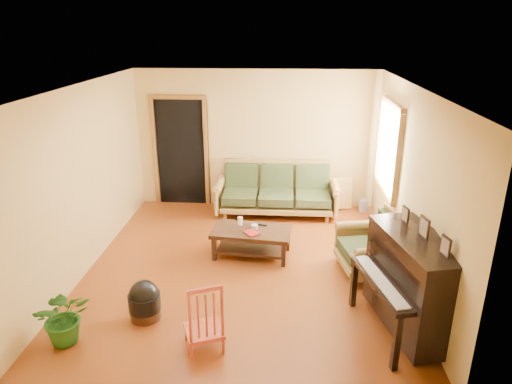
# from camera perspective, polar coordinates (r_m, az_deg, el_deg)

# --- Properties ---
(floor) EXTENTS (5.00, 5.00, 0.00)m
(floor) POSITION_cam_1_polar(r_m,az_deg,el_deg) (6.80, -1.42, -9.29)
(floor) COLOR #5B250C
(floor) RESTS_ON ground
(doorway) EXTENTS (1.08, 0.16, 2.05)m
(doorway) POSITION_cam_1_polar(r_m,az_deg,el_deg) (8.91, -9.40, 4.86)
(doorway) COLOR black
(doorway) RESTS_ON floor
(window) EXTENTS (0.12, 1.36, 1.46)m
(window) POSITION_cam_1_polar(r_m,az_deg,el_deg) (7.60, 16.30, 5.35)
(window) COLOR white
(window) RESTS_ON right_wall
(sofa) EXTENTS (2.22, 0.94, 0.95)m
(sofa) POSITION_cam_1_polar(r_m,az_deg,el_deg) (8.40, 2.57, 0.22)
(sofa) COLOR olive
(sofa) RESTS_ON floor
(coffee_table) EXTENTS (1.24, 0.77, 0.43)m
(coffee_table) POSITION_cam_1_polar(r_m,az_deg,el_deg) (7.01, -0.55, -6.32)
(coffee_table) COLOR black
(coffee_table) RESTS_ON floor
(armchair) EXTENTS (1.03, 1.06, 0.91)m
(armchair) POSITION_cam_1_polar(r_m,az_deg,el_deg) (6.64, 13.84, -6.25)
(armchair) COLOR olive
(armchair) RESTS_ON floor
(piano) EXTENTS (1.09, 1.50, 1.19)m
(piano) POSITION_cam_1_polar(r_m,az_deg,el_deg) (5.50, 18.96, -11.00)
(piano) COLOR black
(piano) RESTS_ON floor
(footstool) EXTENTS (0.45, 0.45, 0.37)m
(footstool) POSITION_cam_1_polar(r_m,az_deg,el_deg) (5.80, -13.74, -13.48)
(footstool) COLOR black
(footstool) RESTS_ON floor
(red_chair) EXTENTS (0.53, 0.55, 0.85)m
(red_chair) POSITION_cam_1_polar(r_m,az_deg,el_deg) (5.10, -6.64, -14.90)
(red_chair) COLOR #9C311C
(red_chair) RESTS_ON floor
(leaning_frame) EXTENTS (0.49, 0.18, 0.64)m
(leaning_frame) POSITION_cam_1_polar(r_m,az_deg,el_deg) (8.83, 10.35, -0.14)
(leaning_frame) COLOR gold
(leaning_frame) RESTS_ON floor
(ceramic_crock) EXTENTS (0.18, 0.18, 0.22)m
(ceramic_crock) POSITION_cam_1_polar(r_m,az_deg,el_deg) (8.90, 13.27, -1.66)
(ceramic_crock) COLOR #34479C
(ceramic_crock) RESTS_ON floor
(potted_plant) EXTENTS (0.75, 0.71, 0.65)m
(potted_plant) POSITION_cam_1_polar(r_m,az_deg,el_deg) (5.62, -22.83, -14.11)
(potted_plant) COLOR #1E5418
(potted_plant) RESTS_ON floor
(book) EXTENTS (0.27, 0.28, 0.02)m
(book) POSITION_cam_1_polar(r_m,az_deg,el_deg) (6.74, -1.15, -5.33)
(book) COLOR maroon
(book) RESTS_ON coffee_table
(candle) EXTENTS (0.09, 0.09, 0.13)m
(candle) POSITION_cam_1_polar(r_m,az_deg,el_deg) (7.05, -1.99, -3.66)
(candle) COLOR white
(candle) RESTS_ON coffee_table
(glass_jar) EXTENTS (0.11, 0.11, 0.07)m
(glass_jar) POSITION_cam_1_polar(r_m,az_deg,el_deg) (6.93, -0.19, -4.37)
(glass_jar) COLOR white
(glass_jar) RESTS_ON coffee_table
(remote) EXTENTS (0.16, 0.07, 0.02)m
(remote) POSITION_cam_1_polar(r_m,az_deg,el_deg) (7.07, 0.80, -4.10)
(remote) COLOR black
(remote) RESTS_ON coffee_table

